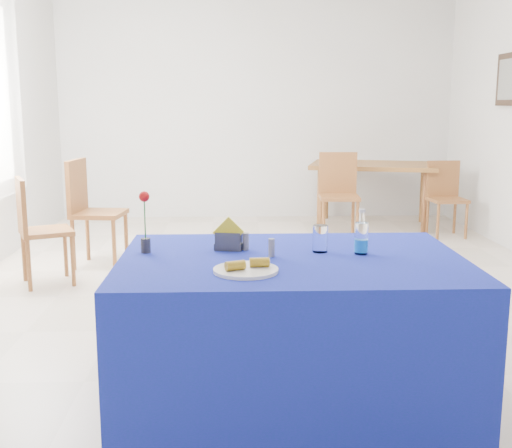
{
  "coord_description": "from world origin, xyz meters",
  "views": [
    {
      "loc": [
        -0.31,
        -4.8,
        1.46
      ],
      "look_at": [
        -0.2,
        -1.91,
        0.92
      ],
      "focal_mm": 45.0,
      "sensor_mm": 36.0,
      "label": 1
    }
  ],
  "objects_px": {
    "blue_table": "(291,334)",
    "chair_bg_left": "(338,189)",
    "water_bottle": "(361,239)",
    "chair_win_a": "(35,224)",
    "chair_bg_right": "(445,193)",
    "oak_table": "(373,170)",
    "plate": "(246,270)",
    "chair_win_b": "(89,205)"
  },
  "relations": [
    {
      "from": "blue_table",
      "to": "chair_win_a",
      "type": "xyz_separation_m",
      "value": [
        -1.87,
        2.24,
        0.13
      ]
    },
    {
      "from": "plate",
      "to": "water_bottle",
      "type": "xyz_separation_m",
      "value": [
        0.55,
        0.31,
        0.06
      ]
    },
    {
      "from": "water_bottle",
      "to": "chair_bg_left",
      "type": "distance_m",
      "value": 4.03
    },
    {
      "from": "water_bottle",
      "to": "oak_table",
      "type": "relative_size",
      "value": 0.13
    },
    {
      "from": "oak_table",
      "to": "chair_win_a",
      "type": "distance_m",
      "value": 4.13
    },
    {
      "from": "oak_table",
      "to": "chair_win_b",
      "type": "height_order",
      "value": "chair_win_b"
    },
    {
      "from": "blue_table",
      "to": "oak_table",
      "type": "bearing_deg",
      "value": 73.31
    },
    {
      "from": "blue_table",
      "to": "oak_table",
      "type": "height_order",
      "value": "blue_table"
    },
    {
      "from": "plate",
      "to": "water_bottle",
      "type": "height_order",
      "value": "water_bottle"
    },
    {
      "from": "plate",
      "to": "oak_table",
      "type": "xyz_separation_m",
      "value": [
        1.64,
        5.0,
        -0.09
      ]
    },
    {
      "from": "blue_table",
      "to": "chair_bg_left",
      "type": "distance_m",
      "value": 4.13
    },
    {
      "from": "blue_table",
      "to": "oak_table",
      "type": "relative_size",
      "value": 0.97
    },
    {
      "from": "plate",
      "to": "chair_bg_left",
      "type": "distance_m",
      "value": 4.44
    },
    {
      "from": "chair_win_b",
      "to": "blue_table",
      "type": "bearing_deg",
      "value": -144.22
    },
    {
      "from": "plate",
      "to": "oak_table",
      "type": "distance_m",
      "value": 5.26
    },
    {
      "from": "plate",
      "to": "chair_win_b",
      "type": "xyz_separation_m",
      "value": [
        -1.35,
        3.14,
        -0.21
      ]
    },
    {
      "from": "chair_bg_right",
      "to": "chair_bg_left",
      "type": "bearing_deg",
      "value": -179.68
    },
    {
      "from": "oak_table",
      "to": "blue_table",
      "type": "bearing_deg",
      "value": -106.69
    },
    {
      "from": "chair_bg_left",
      "to": "chair_win_a",
      "type": "relative_size",
      "value": 1.06
    },
    {
      "from": "plate",
      "to": "chair_bg_left",
      "type": "height_order",
      "value": "chair_bg_left"
    },
    {
      "from": "oak_table",
      "to": "chair_win_b",
      "type": "xyz_separation_m",
      "value": [
        -2.99,
        -1.86,
        -0.12
      ]
    },
    {
      "from": "chair_bg_left",
      "to": "chair_win_a",
      "type": "distance_m",
      "value": 3.28
    },
    {
      "from": "blue_table",
      "to": "chair_bg_left",
      "type": "height_order",
      "value": "chair_bg_left"
    },
    {
      "from": "water_bottle",
      "to": "chair_win_a",
      "type": "relative_size",
      "value": 0.24
    },
    {
      "from": "blue_table",
      "to": "chair_win_b",
      "type": "relative_size",
      "value": 1.65
    },
    {
      "from": "chair_win_b",
      "to": "oak_table",
      "type": "bearing_deg",
      "value": -51.02
    },
    {
      "from": "oak_table",
      "to": "chair_win_b",
      "type": "distance_m",
      "value": 3.53
    },
    {
      "from": "chair_bg_left",
      "to": "chair_bg_right",
      "type": "height_order",
      "value": "chair_bg_left"
    },
    {
      "from": "plate",
      "to": "blue_table",
      "type": "bearing_deg",
      "value": 49.69
    },
    {
      "from": "blue_table",
      "to": "chair_win_a",
      "type": "relative_size",
      "value": 1.81
    },
    {
      "from": "blue_table",
      "to": "chair_bg_left",
      "type": "bearing_deg",
      "value": 77.62
    },
    {
      "from": "water_bottle",
      "to": "chair_bg_right",
      "type": "relative_size",
      "value": 0.26
    },
    {
      "from": "chair_win_b",
      "to": "plate",
      "type": "bearing_deg",
      "value": -149.56
    },
    {
      "from": "plate",
      "to": "chair_bg_right",
      "type": "distance_m",
      "value": 4.96
    },
    {
      "from": "chair_bg_left",
      "to": "chair_win_a",
      "type": "height_order",
      "value": "chair_bg_left"
    },
    {
      "from": "chair_bg_right",
      "to": "chair_win_b",
      "type": "xyz_separation_m",
      "value": [
        -3.67,
        -1.23,
        0.08
      ]
    },
    {
      "from": "chair_bg_left",
      "to": "chair_bg_right",
      "type": "bearing_deg",
      "value": 6.87
    },
    {
      "from": "chair_bg_left",
      "to": "chair_win_b",
      "type": "bearing_deg",
      "value": -151.73
    },
    {
      "from": "blue_table",
      "to": "chair_bg_right",
      "type": "relative_size",
      "value": 1.92
    },
    {
      "from": "water_bottle",
      "to": "chair_win_b",
      "type": "distance_m",
      "value": 3.42
    },
    {
      "from": "oak_table",
      "to": "chair_bg_left",
      "type": "xyz_separation_m",
      "value": [
        -0.54,
        -0.7,
        -0.14
      ]
    },
    {
      "from": "oak_table",
      "to": "water_bottle",
      "type": "bearing_deg",
      "value": -103.06
    }
  ]
}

